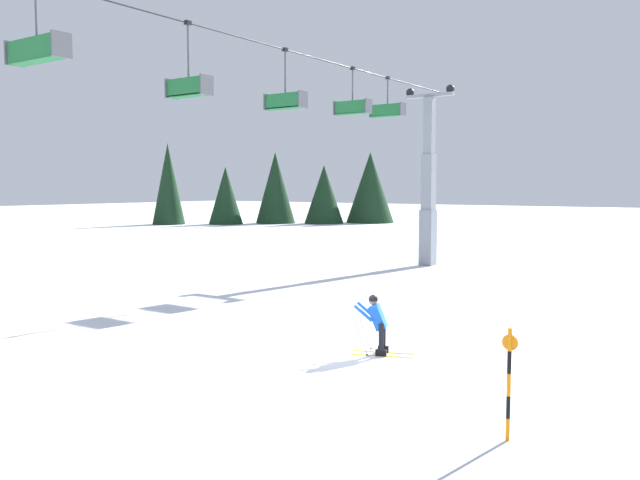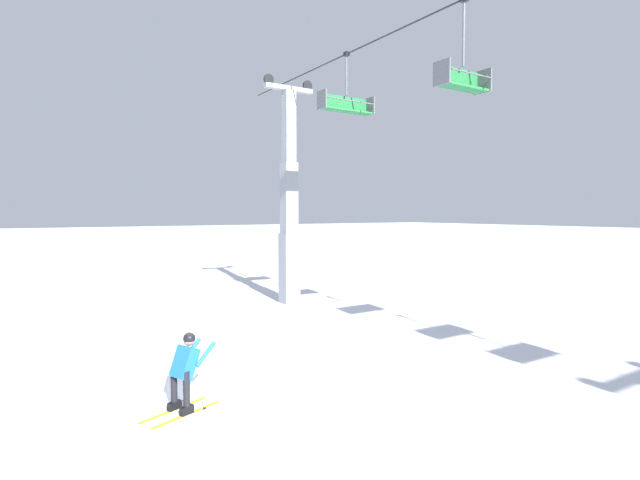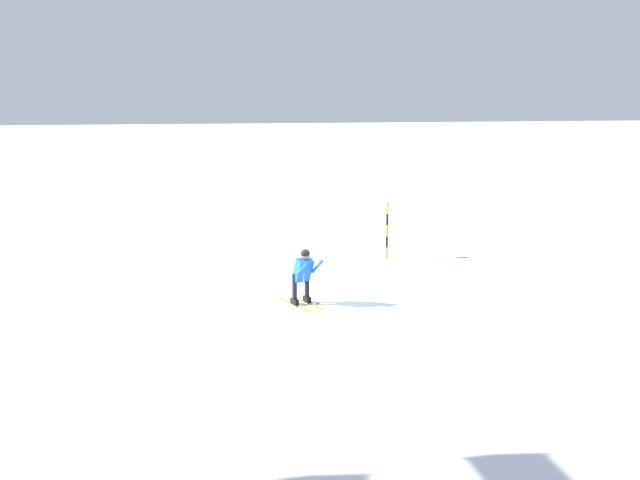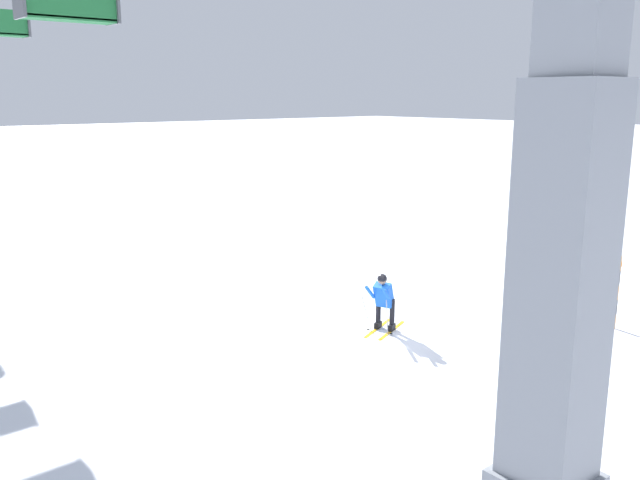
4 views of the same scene
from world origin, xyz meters
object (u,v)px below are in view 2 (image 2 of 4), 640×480
Objects in this scene: skier_carving_main at (185,366)px; lift_tower_near at (289,210)px; chairlift_seat_nearest at (345,104)px; chairlift_seat_second at (461,76)px.

lift_tower_near is at bearing 140.54° from skier_carving_main.
chairlift_seat_nearest is at bearing 0.00° from lift_tower_near.
chairlift_seat_second is at bearing 0.00° from lift_tower_near.
chairlift_seat_nearest reaches higher than skier_carving_main.
lift_tower_near is at bearing -180.00° from chairlift_seat_nearest.
skier_carving_main is 0.70× the size of chairlift_seat_second.
chairlift_seat_second is at bearing 86.24° from skier_carving_main.
lift_tower_near is 4.04× the size of chairlift_seat_second.
chairlift_seat_second reaches higher than skier_carving_main.
lift_tower_near is 4.54× the size of chairlift_seat_nearest.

